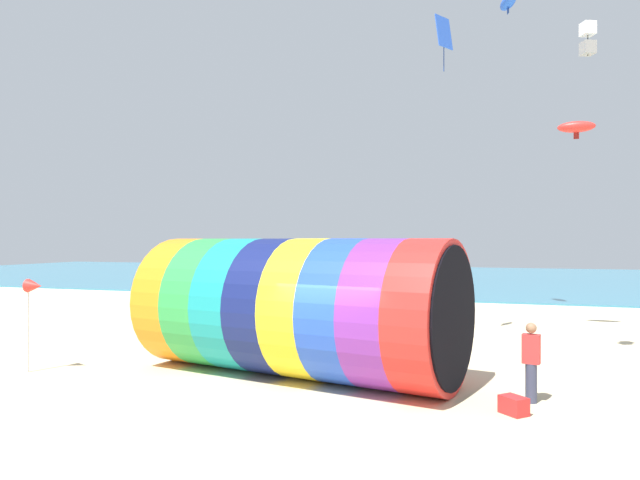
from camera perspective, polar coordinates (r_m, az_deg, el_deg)
The scene contains 12 objects.
ground_plane at distance 13.34m, azimuth 1.27°, elevation -15.14°, with size 120.00×120.00×0.00m, color beige.
sea at distance 52.89m, azimuth 14.05°, elevation -3.71°, with size 120.00×40.00×0.10m, color teal.
giant_inflatable_tube at distance 14.74m, azimuth -2.35°, elevation -6.71°, with size 8.82×5.14×3.52m.
kite_handler at distance 13.27m, azimuth 20.36°, elevation -11.34°, with size 0.40×0.29×1.71m.
kite_blue_parafoil at distance 29.65m, azimuth 18.29°, elevation 21.63°, with size 1.11×1.64×0.82m.
kite_red_parafoil at distance 23.72m, azimuth 24.25°, elevation 10.28°, with size 1.35×0.59×0.70m.
kite_blue_diamond at distance 20.97m, azimuth 12.28°, elevation 19.57°, with size 0.56×0.77×1.89m.
kite_white_box at distance 18.04m, azimuth 25.21°, elevation 17.77°, with size 0.44×0.44×0.94m.
bystander_near_water at distance 30.27m, azimuth -12.12°, elevation -5.08°, with size 0.33×0.41×1.59m.
bystander_mid_beach at distance 27.51m, azimuth -4.64°, elevation -5.44°, with size 0.37×0.24×1.71m.
beach_flag at distance 16.78m, azimuth -26.68°, elevation -4.45°, with size 0.47×0.36×2.46m.
cooler_box at distance 12.46m, azimuth 18.80°, elevation -15.39°, with size 0.52×0.36×0.36m, color red.
Camera 1 is at (3.73, -12.33, 3.49)m, focal length 32.00 mm.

